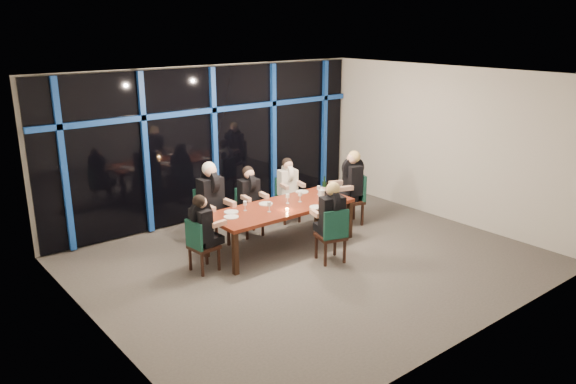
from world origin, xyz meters
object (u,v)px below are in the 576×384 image
Objects in this scene: chair_far_right at (287,197)px; chair_end_left at (200,243)px; wine_bottle at (324,188)px; diner_end_right at (351,177)px; diner_far_left at (212,192)px; diner_end_left at (203,221)px; diner_far_right at (288,181)px; diner_far_mid at (250,191)px; dining_table at (281,210)px; chair_far_left at (210,213)px; diner_near_mid at (331,210)px; chair_far_mid at (248,208)px; chair_end_right at (354,196)px; chair_near_mid at (333,233)px; water_pitcher at (321,195)px.

chair_far_right is 1.01× the size of chair_end_left.
diner_end_right is at bearing 8.50° from wine_bottle.
diner_end_left is at bearing -131.70° from diner_far_left.
chair_end_left is at bearing -134.35° from diner_far_left.
diner_far_mid is at bearing -159.95° from diner_far_right.
chair_far_left reaches higher than dining_table.
chair_far_right is at bearing -92.25° from diner_near_mid.
wine_bottle is (1.06, -0.90, 0.39)m from chair_far_mid.
diner_end_left is at bearing -90.00° from chair_end_left.
diner_near_mid is at bearing -73.39° from diner_far_mid.
chair_end_right reaches higher than chair_far_right.
chair_far_mid is 1.03× the size of diner_far_mid.
diner_far_left is at bearing -90.00° from chair_far_left.
chair_far_mid is at bearing -93.89° from chair_end_right.
chair_far_mid is at bearing -64.21° from chair_near_mid.
diner_far_right is (-0.93, 0.88, 0.28)m from chair_end_right.
chair_end_left is at bearing 174.74° from water_pitcher.
chair_near_mid is 1.10× the size of diner_far_right.
chair_far_mid is at bearing -164.11° from diner_far_right.
diner_far_mid reaches higher than wine_bottle.
diner_far_left reaches higher than chair_far_left.
diner_far_right reaches higher than chair_far_right.
diner_end_left is at bearing -69.26° from diner_end_right.
diner_far_right is at bearing -92.40° from chair_near_mid.
chair_far_mid is 1.75m from diner_end_left.
dining_table is 1.34m from diner_far_right.
diner_end_left reaches higher than chair_far_left.
chair_far_mid reaches higher than dining_table.
diner_far_mid reaches higher than chair_far_mid.
diner_near_mid is at bearing -96.81° from chair_far_right.
diner_end_left is 2.54m from wine_bottle.
wine_bottle is at bearing -34.54° from chair_far_mid.
chair_far_left reaches higher than chair_end_left.
wine_bottle is at bearing -95.80° from diner_end_left.
diner_far_left reaches higher than diner_end_right.
diner_far_right reaches higher than chair_far_left.
chair_far_mid is 0.90× the size of chair_end_right.
diner_far_right reaches higher than diner_end_left.
water_pitcher is (2.36, -0.20, 0.37)m from chair_end_left.
chair_far_mid is at bearing 2.48° from diner_far_left.
dining_table is 7.18× the size of wine_bottle.
diner_far_mid is (0.79, -0.01, -0.13)m from diner_far_left.
dining_table is 1.63m from chair_end_left.
chair_end_right is 1.95m from diner_near_mid.
chair_far_mid is at bearing -64.32° from diner_end_left.
diner_end_left is at bearing -11.60° from diner_near_mid.
diner_end_left is (0.07, 0.01, 0.34)m from chair_end_left.
chair_far_left is 1.03× the size of diner_far_left.
diner_end_right is 2.65× the size of wine_bottle.
diner_near_mid reaches higher than water_pitcher.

